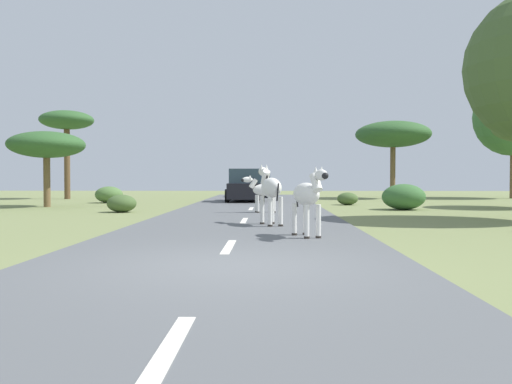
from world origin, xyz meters
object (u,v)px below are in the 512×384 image
object	(u,v)px
car_0	(257,185)
tree_3	(47,145)
bush_2	(109,195)
tree_5	(393,135)
bush_1	(122,203)
zebra_1	(263,190)
car_1	(245,186)
tree_0	(67,122)
zebra_2	(270,189)
bush_0	(404,197)
bush_3	(348,199)
zebra_0	(308,195)

from	to	relation	value
car_0	tree_3	size ratio (longest dim) A/B	1.29
tree_3	bush_2	distance (m)	4.83
tree_5	bush_1	size ratio (longest dim) A/B	4.31
zebra_1	tree_3	size ratio (longest dim) A/B	0.42
car_0	bush_1	size ratio (longest dim) A/B	3.88
tree_5	car_1	bearing A→B (deg)	-150.16
car_1	bush_2	bearing A→B (deg)	-174.72
tree_0	bush_1	world-z (taller)	tree_0
zebra_2	car_1	bearing A→B (deg)	78.44
tree_3	bush_0	distance (m)	15.87
zebra_2	bush_2	xyz separation A→B (m)	(-8.44, 13.29, -0.61)
zebra_2	bush_3	xyz separation A→B (m)	(3.77, 11.47, -0.73)
zebra_2	car_0	xyz separation A→B (m)	(-0.83, 21.20, -0.19)
bush_3	car_0	bearing A→B (deg)	115.27
zebra_2	bush_3	bearing A→B (deg)	54.89
zebra_1	bush_1	distance (m)	5.51
tree_5	zebra_1	bearing A→B (deg)	-119.29
car_0	tree_3	distance (m)	15.12
car_1	tree_5	xyz separation A→B (m)	(9.09, 5.21, 3.18)
tree_5	bush_2	bearing A→B (deg)	-159.34
zebra_0	bush_0	distance (m)	11.66
bush_1	bush_3	world-z (taller)	bush_1
bush_3	zebra_2	bearing A→B (deg)	-108.17
car_1	tree_5	size ratio (longest dim) A/B	0.90
bush_0	tree_0	bearing A→B (deg)	149.82
bush_1	zebra_1	bearing A→B (deg)	-7.46
tree_5	car_0	bearing A→B (deg)	168.10
zebra_1	car_1	xyz separation A→B (m)	(-1.08, 9.05, -0.02)
zebra_1	car_0	xyz separation A→B (m)	(-0.58, 16.07, -0.02)
zebra_0	bush_0	bearing A→B (deg)	-133.74
tree_5	bush_0	size ratio (longest dim) A/B	2.74
tree_3	car_1	bearing A→B (deg)	28.60
zebra_1	tree_3	distance (m)	10.90
zebra_1	bush_1	world-z (taller)	zebra_1
zebra_2	car_1	xyz separation A→B (m)	(-1.34, 14.18, -0.19)
car_1	tree_0	world-z (taller)	tree_0
car_1	tree_0	bearing A→B (deg)	158.28
zebra_0	bush_1	world-z (taller)	zebra_0
tree_5	zebra_0	bearing A→B (deg)	-107.27
zebra_0	car_1	distance (m)	17.25
zebra_0	car_0	distance (m)	24.19
zebra_2	tree_0	world-z (taller)	tree_0
zebra_1	bush_2	bearing A→B (deg)	29.84
car_1	tree_3	bearing A→B (deg)	-153.29
zebra_1	tree_5	distance (m)	16.66
tree_0	tree_5	size ratio (longest dim) A/B	1.12
tree_0	car_0	bearing A→B (deg)	14.30
car_0	bush_2	distance (m)	10.99
zebra_2	car_0	distance (m)	21.22
zebra_0	tree_3	size ratio (longest dim) A/B	0.45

